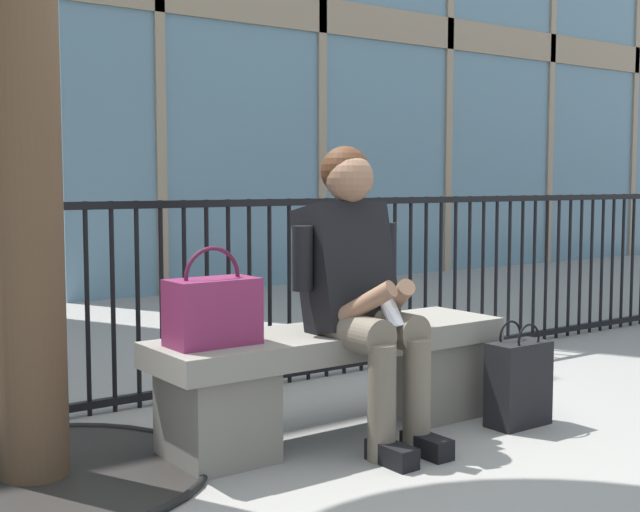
% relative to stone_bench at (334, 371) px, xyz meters
% --- Properties ---
extents(ground_plane, '(60.00, 60.00, 0.00)m').
position_rel_stone_bench_xyz_m(ground_plane, '(0.00, 0.00, -0.27)').
color(ground_plane, gray).
extents(stone_bench, '(1.60, 0.44, 0.45)m').
position_rel_stone_bench_xyz_m(stone_bench, '(0.00, 0.00, 0.00)').
color(stone_bench, gray).
rests_on(stone_bench, ground).
extents(seated_person_with_phone, '(0.52, 0.66, 1.21)m').
position_rel_stone_bench_xyz_m(seated_person_with_phone, '(0.03, -0.13, 0.38)').
color(seated_person_with_phone, '#6B6051').
rests_on(seated_person_with_phone, ground).
extents(handbag_on_bench, '(0.34, 0.19, 0.37)m').
position_rel_stone_bench_xyz_m(handbag_on_bench, '(-0.58, -0.01, 0.31)').
color(handbag_on_bench, '#7A234C').
rests_on(handbag_on_bench, stone_bench).
extents(shopping_bag, '(0.28, 0.15, 0.46)m').
position_rel_stone_bench_xyz_m(shopping_bag, '(0.73, -0.37, -0.08)').
color(shopping_bag, black).
rests_on(shopping_bag, ground).
extents(plaza_railing, '(9.31, 0.04, 0.98)m').
position_rel_stone_bench_xyz_m(plaza_railing, '(-0.00, 0.88, 0.22)').
color(plaza_railing, black).
rests_on(plaza_railing, ground).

